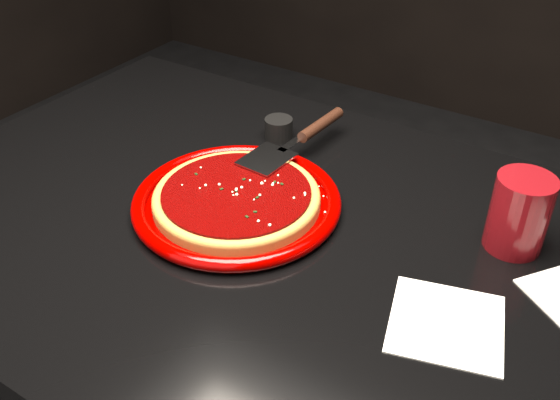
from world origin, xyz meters
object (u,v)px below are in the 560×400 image
at_px(ramekin, 279,129).
at_px(plate, 237,202).
at_px(pizza_server, 297,139).
at_px(table, 268,387).
at_px(cup, 519,213).

bearing_deg(ramekin, plate, -73.47).
bearing_deg(plate, pizza_server, 89.28).
bearing_deg(table, cup, 24.96).
bearing_deg(plate, ramekin, 106.53).
bearing_deg(table, plate, 168.44).
bearing_deg(table, pizza_server, 107.60).
bearing_deg(plate, table, -11.56).
bearing_deg(ramekin, table, -61.52).
bearing_deg(table, ramekin, 118.48).
xyz_separation_m(table, cup, (0.32, 0.15, 0.43)).
bearing_deg(cup, pizza_server, 174.72).
height_order(table, plate, plate).
relative_size(table, pizza_server, 4.12).
bearing_deg(cup, plate, -160.26).
bearing_deg(ramekin, pizza_server, -35.14).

